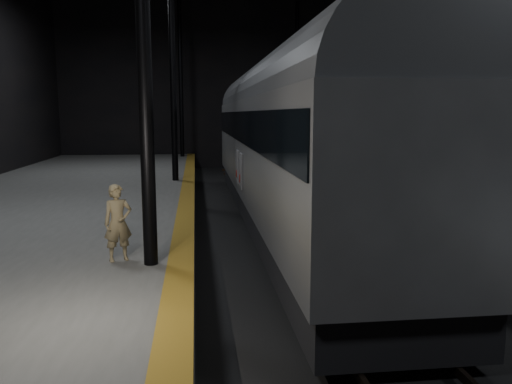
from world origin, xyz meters
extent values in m
plane|color=black|center=(0.00, 0.00, 0.00)|extent=(44.00, 44.00, 0.00)
cube|color=#575754|center=(-7.50, 0.00, 0.50)|extent=(9.00, 43.80, 1.00)
cube|color=#9B711C|center=(-3.25, 0.00, 1.00)|extent=(0.50, 43.80, 0.01)
cube|color=#3F3328|center=(-0.72, 0.00, 0.17)|extent=(0.08, 43.00, 0.14)
cube|color=#3F3328|center=(0.72, 0.00, 0.17)|extent=(0.08, 43.00, 0.14)
cube|color=black|center=(0.00, 0.00, 0.06)|extent=(2.40, 42.00, 0.12)
cylinder|color=black|center=(-3.80, 8.00, 6.00)|extent=(0.26, 0.26, 10.00)
cylinder|color=black|center=(3.80, 8.00, 6.00)|extent=(0.26, 0.26, 10.00)
cylinder|color=black|center=(-3.80, 20.00, 6.00)|extent=(0.26, 0.26, 10.00)
cylinder|color=black|center=(3.80, 20.00, 6.00)|extent=(0.26, 0.26, 10.00)
cube|color=#94979B|center=(0.00, 3.17, 2.66)|extent=(3.02, 20.84, 3.13)
cube|color=black|center=(0.00, 3.17, 0.70)|extent=(2.76, 20.42, 0.89)
cube|color=black|center=(0.00, 3.17, 3.39)|extent=(3.08, 20.53, 0.94)
cylinder|color=slate|center=(0.00, 3.17, 4.22)|extent=(2.96, 20.63, 2.96)
cube|color=black|center=(0.00, -4.13, 0.31)|extent=(1.88, 2.29, 0.36)
cube|color=black|center=(0.00, 10.46, 0.31)|extent=(1.88, 2.29, 0.36)
cube|color=silver|center=(-1.54, 2.13, 2.03)|extent=(0.04, 0.78, 1.09)
cube|color=silver|center=(-1.54, 3.38, 2.03)|extent=(0.04, 0.78, 1.09)
cylinder|color=maroon|center=(-1.56, 2.31, 1.77)|extent=(0.03, 0.27, 0.27)
cylinder|color=maroon|center=(-1.56, 3.56, 1.77)|extent=(0.03, 0.27, 0.27)
imported|color=#9D8A60|center=(-4.42, -3.70, 1.74)|extent=(0.63, 0.53, 1.48)
camera|label=1|loc=(-2.93, -13.21, 3.79)|focal=35.00mm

